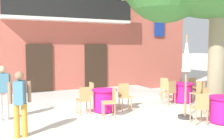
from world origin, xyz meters
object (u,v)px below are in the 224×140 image
at_px(pedestrian_mid_plaza, 20,100).
at_px(cafe_chair_near_tree_1, 111,100).
at_px(cafe_chair_middle_3, 200,106).
at_px(cafe_chair_front_2, 166,87).
at_px(cafe_table_near_tree, 104,100).
at_px(pedestrian_near_entrance, 3,90).
at_px(cafe_chair_front_3, 170,91).
at_px(cafe_chair_near_tree_0, 84,98).
at_px(cafe_chair_front_1, 194,87).
at_px(cafe_chair_near_tree_2, 125,95).
at_px(cafe_chair_near_tree_3, 94,93).
at_px(cafe_chair_middle_2, 209,100).
at_px(cafe_chair_front_0, 199,92).
at_px(cafe_table_middle, 223,109).
at_px(cafe_table_front, 183,92).
at_px(cafe_umbrella, 186,64).

bearing_deg(pedestrian_mid_plaza, cafe_chair_near_tree_1, 14.16).
bearing_deg(cafe_chair_middle_3, cafe_chair_front_2, 67.95).
xyz_separation_m(cafe_table_near_tree, pedestrian_near_entrance, (-3.15, 0.32, 0.54)).
xyz_separation_m(cafe_chair_front_3, pedestrian_mid_plaza, (-5.56, -1.32, 0.38)).
xyz_separation_m(cafe_chair_near_tree_0, pedestrian_mid_plaza, (-2.13, -1.37, 0.38)).
relative_size(cafe_chair_near_tree_0, cafe_chair_front_1, 1.00).
height_order(cafe_chair_near_tree_0, cafe_chair_near_tree_2, same).
distance_m(cafe_chair_near_tree_3, cafe_chair_middle_2, 3.91).
relative_size(cafe_table_near_tree, pedestrian_mid_plaza, 0.54).
bearing_deg(cafe_chair_near_tree_3, cafe_chair_front_3, -17.76).
height_order(cafe_chair_middle_3, cafe_chair_front_2, same).
relative_size(cafe_chair_near_tree_0, cafe_chair_near_tree_2, 1.00).
distance_m(cafe_chair_front_2, cafe_chair_front_3, 0.95).
bearing_deg(cafe_chair_middle_2, cafe_chair_front_0, 57.81).
bearing_deg(cafe_chair_near_tree_1, cafe_chair_middle_2, -23.77).
height_order(cafe_chair_middle_3, pedestrian_near_entrance, pedestrian_near_entrance).
xyz_separation_m(cafe_table_near_tree, cafe_chair_front_0, (3.52, -0.73, 0.14)).
relative_size(cafe_table_middle, cafe_chair_front_2, 0.95).
relative_size(cafe_table_near_tree, cafe_chair_front_1, 0.95).
relative_size(cafe_chair_near_tree_3, cafe_chair_front_1, 1.00).
relative_size(cafe_chair_near_tree_0, cafe_table_middle, 1.05).
relative_size(cafe_table_front, cafe_chair_front_2, 0.95).
bearing_deg(cafe_chair_near_tree_0, cafe_chair_front_3, -0.82).
distance_m(cafe_chair_near_tree_2, pedestrian_mid_plaza, 3.91).
height_order(cafe_chair_front_3, pedestrian_mid_plaza, pedestrian_mid_plaza).
relative_size(cafe_chair_near_tree_1, cafe_chair_front_2, 1.00).
distance_m(cafe_table_near_tree, cafe_chair_near_tree_0, 0.77).
distance_m(cafe_chair_near_tree_2, cafe_chair_front_2, 2.50).
distance_m(cafe_chair_near_tree_1, pedestrian_mid_plaza, 2.88).
bearing_deg(cafe_table_middle, cafe_chair_near_tree_0, 141.08).
bearing_deg(cafe_chair_near_tree_0, cafe_chair_near_tree_2, 0.66).
bearing_deg(cafe_chair_front_2, cafe_table_front, -67.65).
xyz_separation_m(cafe_chair_front_0, pedestrian_near_entrance, (-6.67, 1.05, 0.40)).
distance_m(cafe_chair_near_tree_3, cafe_chair_middle_3, 3.80).
bearing_deg(pedestrian_mid_plaza, cafe_chair_near_tree_2, 20.90).
distance_m(cafe_table_front, cafe_chair_front_1, 0.77).
distance_m(cafe_chair_middle_2, cafe_table_front, 2.13).
bearing_deg(pedestrian_mid_plaza, cafe_chair_near_tree_0, 32.73).
bearing_deg(cafe_chair_front_0, cafe_chair_front_3, 144.58).
relative_size(cafe_chair_near_tree_1, cafe_table_middle, 1.05).
relative_size(cafe_chair_near_tree_0, cafe_chair_front_2, 1.00).
height_order(cafe_chair_middle_3, cafe_chair_front_3, same).
bearing_deg(cafe_table_middle, cafe_chair_front_1, 60.80).
bearing_deg(pedestrian_near_entrance, cafe_chair_middle_3, -30.40).
xyz_separation_m(cafe_chair_front_3, pedestrian_near_entrance, (-5.82, 0.45, 0.40)).
height_order(cafe_table_front, cafe_chair_front_2, cafe_chair_front_2).
height_order(cafe_table_near_tree, pedestrian_mid_plaza, pedestrian_mid_plaza).
distance_m(cafe_chair_middle_2, pedestrian_mid_plaza, 5.65).
distance_m(cafe_chair_middle_3, cafe_umbrella, 1.34).
bearing_deg(cafe_chair_front_3, cafe_table_near_tree, 177.39).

